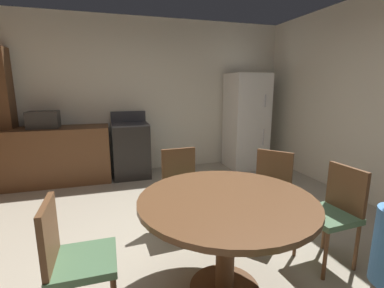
% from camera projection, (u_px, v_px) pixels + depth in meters
% --- Properties ---
extents(ground_plane, '(14.00, 14.00, 0.00)m').
position_uv_depth(ground_plane, '(193.00, 264.00, 2.42)').
color(ground_plane, '#A89E89').
extents(wall_back, '(5.55, 0.12, 2.70)m').
position_uv_depth(wall_back, '(144.00, 96.00, 4.96)').
color(wall_back, silver).
rests_on(wall_back, ground).
extents(kitchen_counter, '(1.82, 0.60, 0.90)m').
position_uv_depth(kitchen_counter, '(50.00, 156.00, 4.33)').
color(kitchen_counter, brown).
rests_on(kitchen_counter, ground).
extents(oven_range, '(0.60, 0.60, 1.10)m').
position_uv_depth(oven_range, '(131.00, 150.00, 4.69)').
color(oven_range, black).
rests_on(oven_range, ground).
extents(refrigerator, '(0.68, 0.68, 1.76)m').
position_uv_depth(refrigerator, '(246.00, 121.00, 5.16)').
color(refrigerator, white).
rests_on(refrigerator, ground).
extents(microwave, '(0.44, 0.32, 0.26)m').
position_uv_depth(microwave, '(43.00, 120.00, 4.20)').
color(microwave, '#2D2B28').
rests_on(microwave, kitchen_counter).
extents(dining_table, '(1.27, 1.27, 0.76)m').
position_uv_depth(dining_table, '(226.00, 217.00, 1.98)').
color(dining_table, brown).
rests_on(dining_table, ground).
extents(chair_east, '(0.42, 0.42, 0.87)m').
position_uv_depth(chair_east, '(334.00, 209.00, 2.36)').
color(chair_east, brown).
rests_on(chair_east, ground).
extents(chair_northeast, '(0.56, 0.56, 0.87)m').
position_uv_depth(chair_northeast, '(270.00, 187.00, 2.86)').
color(chair_northeast, brown).
rests_on(chair_northeast, ground).
extents(chair_north, '(0.42, 0.42, 0.87)m').
position_uv_depth(chair_north, '(182.00, 184.00, 2.96)').
color(chair_north, brown).
rests_on(chair_north, ground).
extents(chair_west, '(0.40, 0.40, 0.87)m').
position_uv_depth(chair_west, '(72.00, 256.00, 1.71)').
color(chair_west, brown).
rests_on(chair_west, ground).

